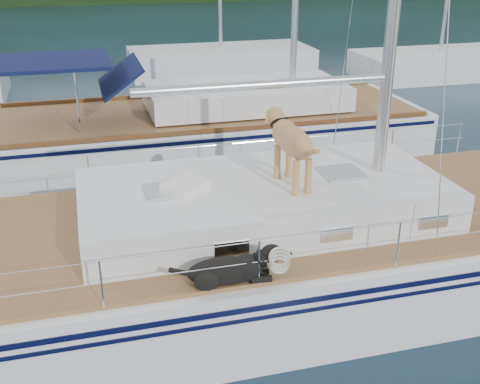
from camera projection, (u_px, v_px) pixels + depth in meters
name	position (u px, v px, depth m)	size (l,w,h in m)	color
ground	(212.00, 297.00, 9.11)	(120.00, 120.00, 0.00)	black
main_sailboat	(217.00, 257.00, 8.86)	(12.00, 3.80, 14.01)	white
neighbor_sailboat	(203.00, 131.00, 14.79)	(11.00, 3.50, 13.30)	white
bg_boat_center	(221.00, 61.00, 24.10)	(7.20, 3.00, 11.65)	white
bg_boat_east	(439.00, 64.00, 23.37)	(6.40, 3.00, 11.65)	white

